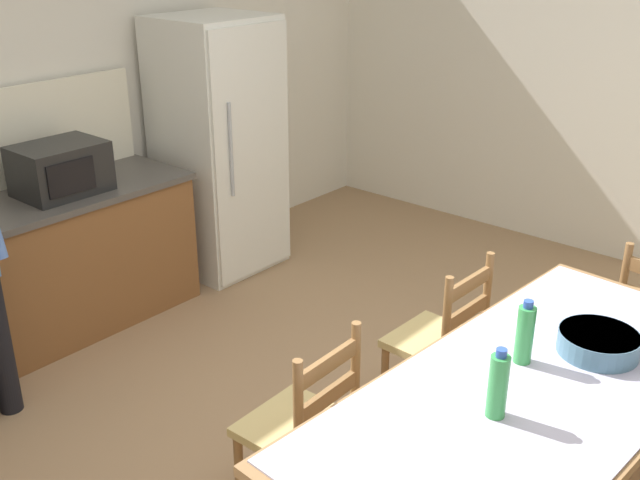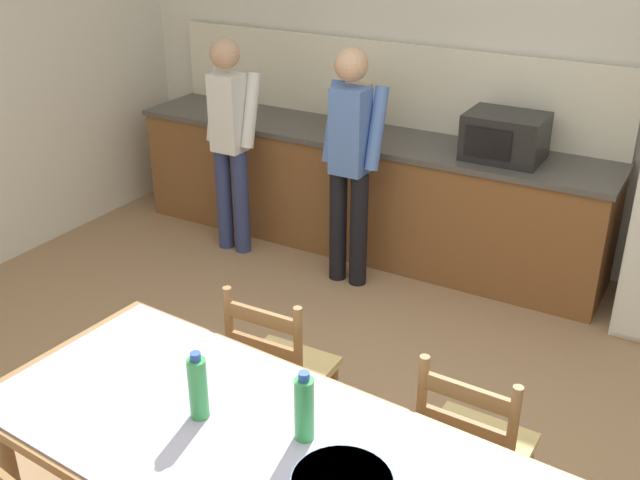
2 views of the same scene
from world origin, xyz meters
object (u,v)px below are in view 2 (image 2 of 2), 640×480
at_px(dining_table, 260,461).
at_px(person_at_counter, 350,157).
at_px(paper_bag, 352,109).
at_px(bottle_near_centre, 198,387).
at_px(chair_side_far_right, 472,450).
at_px(microwave, 505,136).
at_px(chair_side_far_left, 280,372).
at_px(bottle_off_centre, 304,408).
at_px(person_at_sink, 230,136).

relative_size(dining_table, person_at_counter, 1.38).
bearing_deg(paper_bag, bottle_near_centre, -72.28).
bearing_deg(person_at_counter, dining_table, -158.81).
bearing_deg(chair_side_far_right, dining_table, 54.84).
bearing_deg(bottle_near_centre, paper_bag, 107.72).
bearing_deg(person_at_counter, microwave, -58.71).
distance_m(chair_side_far_left, chair_side_far_right, 0.97).
bearing_deg(bottle_near_centre, bottle_off_centre, 13.00).
distance_m(dining_table, bottle_off_centre, 0.26).
bearing_deg(dining_table, bottle_near_centre, 176.08).
bearing_deg(bottle_off_centre, person_at_counter, 114.43).
relative_size(paper_bag, person_at_counter, 0.22).
bearing_deg(bottle_off_centre, paper_bag, 114.87).
distance_m(bottle_off_centre, person_at_sink, 3.14).
bearing_deg(paper_bag, chair_side_far_right, -52.21).
bearing_deg(chair_side_far_left, bottle_off_centre, 127.62).
relative_size(paper_bag, dining_table, 0.16).
relative_size(microwave, person_at_sink, 0.32).
bearing_deg(person_at_sink, bottle_near_centre, -145.95).
xyz_separation_m(microwave, bottle_near_centre, (-0.17, -2.97, -0.13)).
distance_m(dining_table, chair_side_far_left, 0.93).
height_order(paper_bag, bottle_off_centre, paper_bag).
bearing_deg(paper_bag, microwave, 0.39).
xyz_separation_m(bottle_near_centre, bottle_off_centre, (0.39, 0.09, 0.00)).
height_order(dining_table, chair_side_far_right, chair_side_far_right).
bearing_deg(person_at_counter, bottle_off_centre, -155.57).
height_order(paper_bag, dining_table, paper_bag).
bearing_deg(person_at_sink, microwave, -74.79).
height_order(bottle_off_centre, chair_side_far_right, bottle_off_centre).
height_order(chair_side_far_left, person_at_counter, person_at_counter).
bearing_deg(microwave, paper_bag, -179.61).
height_order(bottle_near_centre, chair_side_far_left, bottle_near_centre).
xyz_separation_m(bottle_off_centre, person_at_counter, (-1.07, 2.36, 0.00)).
xyz_separation_m(chair_side_far_left, chair_side_far_right, (0.97, -0.07, 0.00)).
relative_size(microwave, paper_bag, 1.39).
bearing_deg(bottle_near_centre, chair_side_far_left, 101.86).
bearing_deg(microwave, person_at_sink, -164.79).
distance_m(chair_side_far_right, person_at_sink, 3.08).
relative_size(bottle_off_centre, person_at_counter, 0.17).
bearing_deg(person_at_counter, chair_side_far_left, -162.64).
relative_size(microwave, bottle_near_centre, 1.85).
distance_m(paper_bag, chair_side_far_right, 2.93).
distance_m(paper_bag, bottle_near_centre, 3.11).
xyz_separation_m(bottle_off_centre, chair_side_far_right, (0.42, 0.61, -0.46)).
bearing_deg(chair_side_far_right, microwave, -72.52).
relative_size(bottle_off_centre, person_at_sink, 0.17).
height_order(bottle_off_centre, person_at_sink, person_at_sink).
relative_size(bottle_off_centre, chair_side_far_right, 0.30).
bearing_deg(chair_side_far_right, bottle_off_centre, 57.01).
xyz_separation_m(dining_table, bottle_off_centre, (0.12, 0.11, 0.20)).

